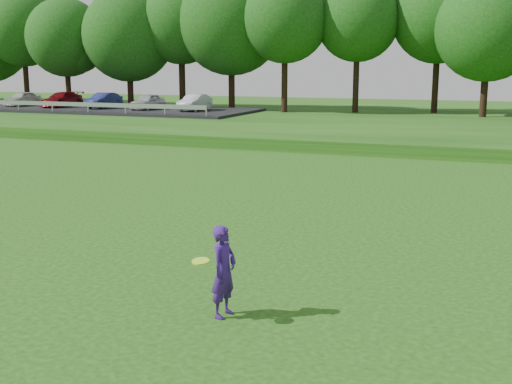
% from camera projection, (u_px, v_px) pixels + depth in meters
% --- Properties ---
extents(ground, '(140.00, 140.00, 0.00)m').
position_uv_depth(ground, '(163.00, 290.00, 11.93)').
color(ground, '#15450D').
rests_on(ground, ground).
extents(berm, '(130.00, 30.00, 0.60)m').
position_uv_depth(berm, '(415.00, 123.00, 42.91)').
color(berm, '#15450D').
rests_on(berm, ground).
extents(walking_path, '(130.00, 1.60, 0.04)m').
position_uv_depth(walking_path, '(374.00, 154.00, 30.18)').
color(walking_path, gray).
rests_on(walking_path, ground).
extents(treeline, '(104.00, 7.00, 15.00)m').
position_uv_depth(treeline, '(429.00, 7.00, 45.04)').
color(treeline, '#0F420F').
rests_on(treeline, berm).
extents(parking_lot, '(24.00, 9.00, 1.38)m').
position_uv_depth(parking_lot, '(100.00, 105.00, 50.35)').
color(parking_lot, black).
rests_on(parking_lot, berm).
extents(woman, '(0.55, 0.90, 1.55)m').
position_uv_depth(woman, '(224.00, 271.00, 10.56)').
color(woman, '#391973').
rests_on(woman, ground).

